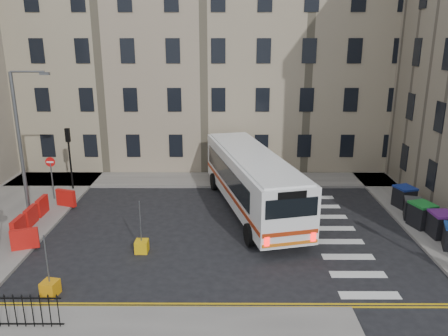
{
  "coord_description": "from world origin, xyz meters",
  "views": [
    {
      "loc": [
        -1.73,
        -21.2,
        9.76
      ],
      "look_at": [
        -1.82,
        1.71,
        3.0
      ],
      "focal_mm": 35.0,
      "sensor_mm": 36.0,
      "label": 1
    }
  ],
  "objects_px": {
    "wheelie_bin_c": "(422,215)",
    "wheelie_bin_d": "(413,209)",
    "wheelie_bin_e": "(404,197)",
    "bollard_yellow": "(142,246)",
    "wheelie_bin_b": "(441,224)",
    "streetlamp": "(20,143)",
    "bollard_chevron": "(50,288)",
    "bus": "(252,179)"
  },
  "relations": [
    {
      "from": "wheelie_bin_c",
      "to": "wheelie_bin_d",
      "type": "bearing_deg",
      "value": 74.46
    },
    {
      "from": "wheelie_bin_e",
      "to": "bollard_yellow",
      "type": "xyz_separation_m",
      "value": [
        -14.63,
        -5.57,
        -0.49
      ]
    },
    {
      "from": "wheelie_bin_b",
      "to": "wheelie_bin_e",
      "type": "relative_size",
      "value": 0.94
    },
    {
      "from": "streetlamp",
      "to": "bollard_chevron",
      "type": "height_order",
      "value": "streetlamp"
    },
    {
      "from": "wheelie_bin_b",
      "to": "bollard_yellow",
      "type": "relative_size",
      "value": 2.14
    },
    {
      "from": "wheelie_bin_d",
      "to": "bollard_yellow",
      "type": "height_order",
      "value": "wheelie_bin_d"
    },
    {
      "from": "wheelie_bin_e",
      "to": "wheelie_bin_d",
      "type": "bearing_deg",
      "value": -113.25
    },
    {
      "from": "wheelie_bin_d",
      "to": "wheelie_bin_c",
      "type": "bearing_deg",
      "value": -71.03
    },
    {
      "from": "streetlamp",
      "to": "bus",
      "type": "xyz_separation_m",
      "value": [
        12.8,
        1.02,
        -2.38
      ]
    },
    {
      "from": "wheelie_bin_b",
      "to": "wheelie_bin_d",
      "type": "height_order",
      "value": "wheelie_bin_b"
    },
    {
      "from": "streetlamp",
      "to": "bus",
      "type": "bearing_deg",
      "value": 4.54
    },
    {
      "from": "wheelie_bin_d",
      "to": "bollard_chevron",
      "type": "bearing_deg",
      "value": -139.21
    },
    {
      "from": "wheelie_bin_c",
      "to": "bollard_chevron",
      "type": "relative_size",
      "value": 2.41
    },
    {
      "from": "streetlamp",
      "to": "bollard_yellow",
      "type": "xyz_separation_m",
      "value": [
        7.27,
        -4.35,
        -4.04
      ]
    },
    {
      "from": "wheelie_bin_c",
      "to": "bollard_chevron",
      "type": "height_order",
      "value": "wheelie_bin_c"
    },
    {
      "from": "streetlamp",
      "to": "wheelie_bin_e",
      "type": "relative_size",
      "value": 5.93
    },
    {
      "from": "wheelie_bin_c",
      "to": "wheelie_bin_e",
      "type": "distance_m",
      "value": 2.86
    },
    {
      "from": "bus",
      "to": "wheelie_bin_c",
      "type": "xyz_separation_m",
      "value": [
        8.9,
        -2.66,
        -1.14
      ]
    },
    {
      "from": "wheelie_bin_d",
      "to": "bollard_yellow",
      "type": "distance_m",
      "value": 14.9
    },
    {
      "from": "wheelie_bin_b",
      "to": "wheelie_bin_c",
      "type": "distance_m",
      "value": 1.29
    },
    {
      "from": "bus",
      "to": "wheelie_bin_c",
      "type": "distance_m",
      "value": 9.36
    },
    {
      "from": "wheelie_bin_b",
      "to": "wheelie_bin_d",
      "type": "distance_m",
      "value": 2.34
    },
    {
      "from": "wheelie_bin_c",
      "to": "wheelie_bin_d",
      "type": "xyz_separation_m",
      "value": [
        -0.03,
        1.08,
        -0.08
      ]
    },
    {
      "from": "wheelie_bin_e",
      "to": "bollard_chevron",
      "type": "relative_size",
      "value": 2.29
    },
    {
      "from": "streetlamp",
      "to": "bollard_chevron",
      "type": "xyz_separation_m",
      "value": [
        4.31,
        -8.0,
        -4.04
      ]
    },
    {
      "from": "wheelie_bin_b",
      "to": "bollard_chevron",
      "type": "relative_size",
      "value": 2.14
    },
    {
      "from": "wheelie_bin_b",
      "to": "bollard_yellow",
      "type": "bearing_deg",
      "value": -176.92
    },
    {
      "from": "wheelie_bin_b",
      "to": "wheelie_bin_c",
      "type": "relative_size",
      "value": 0.89
    },
    {
      "from": "wheelie_bin_c",
      "to": "bollard_chevron",
      "type": "bearing_deg",
      "value": -176.83
    },
    {
      "from": "wheelie_bin_e",
      "to": "bus",
      "type": "bearing_deg",
      "value": 165.16
    },
    {
      "from": "wheelie_bin_d",
      "to": "bollard_yellow",
      "type": "xyz_separation_m",
      "value": [
        -14.4,
        -3.79,
        -0.43
      ]
    },
    {
      "from": "bus",
      "to": "wheelie_bin_e",
      "type": "relative_size",
      "value": 9.27
    },
    {
      "from": "wheelie_bin_d",
      "to": "bus",
      "type": "bearing_deg",
      "value": -172.48
    },
    {
      "from": "wheelie_bin_d",
      "to": "wheelie_bin_e",
      "type": "bearing_deg",
      "value": 100.42
    },
    {
      "from": "wheelie_bin_b",
      "to": "wheelie_bin_e",
      "type": "xyz_separation_m",
      "value": [
        -0.24,
        4.07,
        -0.01
      ]
    },
    {
      "from": "bollard_yellow",
      "to": "bollard_chevron",
      "type": "xyz_separation_m",
      "value": [
        -2.96,
        -3.65,
        0.0
      ]
    },
    {
      "from": "wheelie_bin_b",
      "to": "wheelie_bin_d",
      "type": "bearing_deg",
      "value": 98.65
    },
    {
      "from": "bus",
      "to": "wheelie_bin_b",
      "type": "distance_m",
      "value": 10.18
    },
    {
      "from": "streetlamp",
      "to": "wheelie_bin_e",
      "type": "height_order",
      "value": "streetlamp"
    },
    {
      "from": "wheelie_bin_d",
      "to": "wheelie_bin_e",
      "type": "distance_m",
      "value": 1.79
    },
    {
      "from": "wheelie_bin_c",
      "to": "bollard_chevron",
      "type": "xyz_separation_m",
      "value": [
        -17.39,
        -6.36,
        -0.52
      ]
    },
    {
      "from": "bollard_yellow",
      "to": "wheelie_bin_d",
      "type": "bearing_deg",
      "value": 14.74
    }
  ]
}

